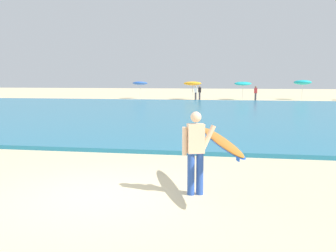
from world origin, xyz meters
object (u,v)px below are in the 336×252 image
Objects in this scene: beachgoer_near_row_left at (196,93)px; beachgoer_near_row_right at (256,93)px; beachgoer_near_row_mid at (200,92)px; beach_umbrella_2 at (243,84)px; surfer_with_board at (209,145)px; beach_umbrella_1 at (193,83)px; beach_umbrella_0 at (140,83)px; beach_umbrella_3 at (303,82)px.

beachgoer_near_row_left is 1.00× the size of beachgoer_near_row_right.
beach_umbrella_2 is at bearing 16.81° from beachgoer_near_row_mid.
beachgoer_near_row_left is at bearing -158.15° from beach_umbrella_2.
surfer_with_board is 35.06m from beach_umbrella_1.
beach_umbrella_2 reaches higher than beach_umbrella_0.
beach_umbrella_3 is 6.50m from beachgoer_near_row_right.
surfer_with_board is 1.84× the size of beachgoer_near_row_left.
beachgoer_near_row_right is at bearing -62.52° from beach_umbrella_2.
beachgoer_near_row_mid is (0.89, -0.92, -0.96)m from beach_umbrella_1.
beach_umbrella_1 reaches higher than beachgoer_near_row_left.
beach_umbrella_1 is 7.19m from beachgoer_near_row_right.
beach_umbrella_1 is 5.60m from beach_umbrella_2.
surfer_with_board is 1.41× the size of beach_umbrella_0.
surfer_with_board is at bearing -73.94° from beach_umbrella_0.
beachgoer_near_row_right is (6.85, -1.95, -0.96)m from beach_umbrella_1.
beachgoer_near_row_left is at bearing -164.62° from beach_umbrella_3.
beach_umbrella_3 is at bearing 10.09° from beach_umbrella_2.
surfer_with_board is 37.13m from beach_umbrella_0.
beach_umbrella_3 is at bearing 34.30° from beachgoer_near_row_right.
beachgoer_near_row_left is (0.51, -1.54, -0.96)m from beach_umbrella_1.
beach_umbrella_2 reaches higher than beach_umbrella_1.
beach_umbrella_3 is 11.60m from beachgoer_near_row_mid.
beach_umbrella_1 is 1.60m from beachgoer_near_row_mid.
beach_umbrella_3 is 1.41× the size of beachgoer_near_row_right.
beach_umbrella_2 reaches higher than beachgoer_near_row_right.
beachgoer_near_row_right is (2.86, 32.87, -0.20)m from surfer_with_board.
beach_umbrella_0 is at bearing 178.28° from beach_umbrella_2.
beach_umbrella_3 is (18.43, 0.81, 0.13)m from beach_umbrella_0.
beachgoer_near_row_left is at bearing -121.71° from beachgoer_near_row_mid.
beach_umbrella_2 is 4.98m from beachgoer_near_row_mid.
beachgoer_near_row_mid is 1.00× the size of beachgoer_near_row_right.
beach_umbrella_2 is (5.58, 0.49, -0.01)m from beach_umbrella_1.
beachgoer_near_row_left is 6.35m from beachgoer_near_row_right.
beach_umbrella_2 is 1.31× the size of beachgoer_near_row_right.
beachgoer_near_row_left is at bearing 95.96° from surfer_with_board.
beach_umbrella_2 is at bearing 87.42° from surfer_with_board.
beach_umbrella_1 is (6.28, -0.85, 0.00)m from beach_umbrella_0.
beachgoer_near_row_right is (6.34, -0.41, 0.00)m from beachgoer_near_row_left.
surfer_with_board reaches higher than beachgoer_near_row_left.
beach_umbrella_1 is at bearing -7.69° from beach_umbrella_0.
beachgoer_near_row_left is at bearing 176.26° from beachgoer_near_row_right.
beachgoer_near_row_mid is at bearing -167.07° from beach_umbrella_3.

